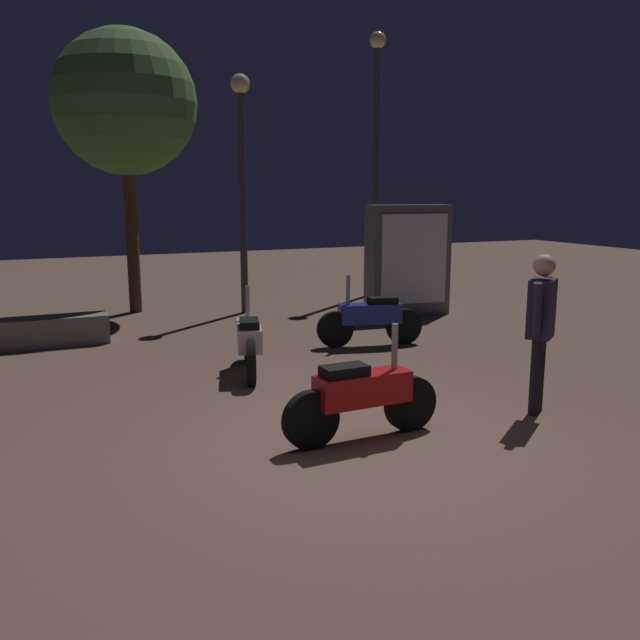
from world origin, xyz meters
TOP-DOWN VIEW (x-y plane):
  - ground_plane at (0.00, 0.00)m, footprint 40.00×40.00m
  - motorcycle_red_foreground at (0.08, 0.07)m, footprint 1.66×0.33m
  - motorcycle_white_parked_left at (-0.16, 2.78)m, footprint 0.55×1.62m
  - motorcycle_blue_parked_right at (2.04, 3.54)m, footprint 1.64×0.50m
  - person_rider_beside at (2.17, 0.00)m, footprint 0.58×0.48m
  - streetlamp_near at (4.64, 8.15)m, footprint 0.36×0.36m
  - streetlamp_far at (1.16, 7.07)m, footprint 0.36×0.36m
  - tree_center_bg at (-0.79, 8.02)m, footprint 2.68×2.68m
  - kiosk_billboard at (3.96, 5.59)m, footprint 1.64×0.66m
  - planter_wall_low at (-3.10, 5.58)m, footprint 2.98×0.50m

SIDE VIEW (x-z plane):
  - ground_plane at x=0.00m, z-range 0.00..0.00m
  - planter_wall_low at x=-3.10m, z-range 0.00..0.45m
  - motorcycle_red_foreground at x=0.08m, z-range -0.12..0.99m
  - motorcycle_white_parked_left at x=-0.16m, z-range -0.12..0.99m
  - motorcycle_blue_parked_right at x=2.04m, z-range -0.12..0.99m
  - person_rider_beside at x=2.17m, z-range 0.17..1.89m
  - kiosk_billboard at x=3.96m, z-range 0.00..2.10m
  - streetlamp_far at x=1.16m, z-range 0.65..5.13m
  - streetlamp_near at x=4.64m, z-range 0.71..6.45m
  - tree_center_bg at x=-0.79m, z-range 1.30..6.61m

